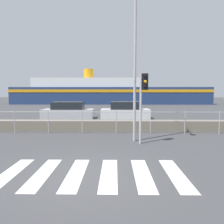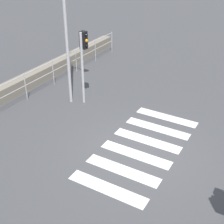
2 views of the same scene
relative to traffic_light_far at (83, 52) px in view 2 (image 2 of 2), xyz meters
The scene contains 5 objects.
ground_plane 4.59m from the traffic_light_far, 120.24° to the right, with size 160.00×160.00×0.00m, color #424244.
crosswalk 4.48m from the traffic_light_far, 117.20° to the right, with size 4.95×2.40×0.01m.
harbor_fence 3.34m from the traffic_light_far, 131.96° to the left, with size 16.37×0.04×1.21m.
traffic_light_far is the anchor object (origin of this frame).
streetlamp 2.03m from the traffic_light_far, 132.43° to the left, with size 0.32×1.10×6.82m.
Camera 2 is at (-7.57, -3.37, 6.20)m, focal length 50.00 mm.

